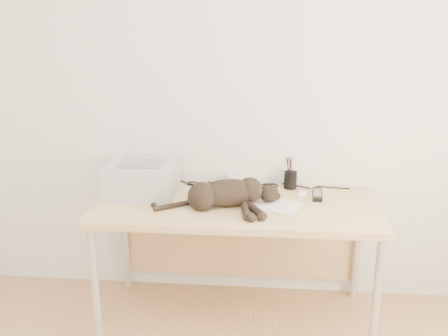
# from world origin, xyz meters

# --- Properties ---
(wall_back) EXTENTS (3.50, 0.00, 3.50)m
(wall_back) POSITION_xyz_m (0.00, 1.75, 1.30)
(wall_back) COLOR white
(wall_back) RESTS_ON floor
(desk) EXTENTS (1.60, 0.70, 0.74)m
(desk) POSITION_xyz_m (0.00, 1.48, 0.61)
(desk) COLOR #D0B67A
(desk) RESTS_ON floor
(printer) EXTENTS (0.41, 0.35, 0.19)m
(printer) POSITION_xyz_m (-0.57, 1.51, 0.83)
(printer) COLOR #AFAFB4
(printer) RESTS_ON desk
(papers) EXTENTS (0.36, 0.31, 0.01)m
(papers) POSITION_xyz_m (0.20, 1.38, 0.74)
(papers) COLOR white
(papers) RESTS_ON desk
(cat) EXTENTS (0.71, 0.36, 0.16)m
(cat) POSITION_xyz_m (-0.06, 1.33, 0.81)
(cat) COLOR black
(cat) RESTS_ON desk
(mug) EXTENTS (0.13, 0.13, 0.08)m
(mug) POSITION_xyz_m (-0.04, 1.67, 0.78)
(mug) COLOR white
(mug) RESTS_ON desk
(pen_cup) EXTENTS (0.08, 0.08, 0.20)m
(pen_cup) POSITION_xyz_m (0.31, 1.68, 0.80)
(pen_cup) COLOR black
(pen_cup) RESTS_ON desk
(remote_grey) EXTENTS (0.11, 0.17, 0.02)m
(remote_grey) POSITION_xyz_m (-0.04, 1.61, 0.75)
(remote_grey) COLOR slate
(remote_grey) RESTS_ON desk
(remote_black) EXTENTS (0.07, 0.20, 0.02)m
(remote_black) POSITION_xyz_m (0.47, 1.55, 0.75)
(remote_black) COLOR black
(remote_black) RESTS_ON desk
(mouse) EXTENTS (0.09, 0.12, 0.03)m
(mouse) POSITION_xyz_m (0.38, 1.56, 0.76)
(mouse) COLOR white
(mouse) RESTS_ON desk
(cable_tangle) EXTENTS (1.36, 0.08, 0.01)m
(cable_tangle) POSITION_xyz_m (0.00, 1.70, 0.75)
(cable_tangle) COLOR black
(cable_tangle) RESTS_ON desk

